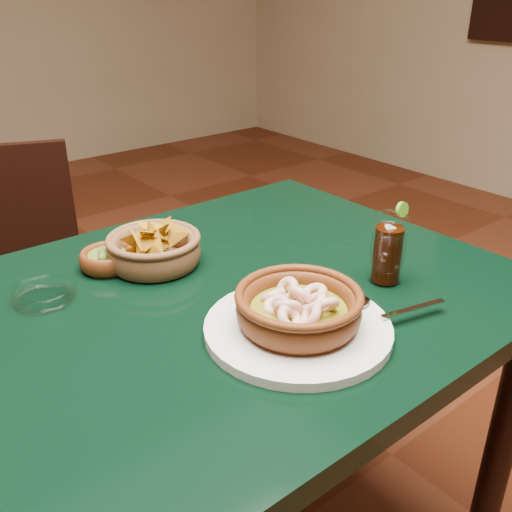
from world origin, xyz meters
TOP-DOWN VIEW (x-y plane):
  - dining_table at (0.00, 0.00)m, footprint 1.20×0.80m
  - dining_chair at (-0.11, 0.70)m, footprint 0.52×0.52m
  - shrimp_plate at (0.10, -0.18)m, footprint 0.38×0.29m
  - chip_basket at (0.04, 0.17)m, footprint 0.21×0.21m
  - guacamole_ramekin at (-0.03, 0.21)m, footprint 0.12×0.12m
  - cola_drink at (0.33, -0.15)m, footprint 0.13×0.13m
  - glass_ashtray at (-0.17, 0.17)m, footprint 0.12×0.12m

SIDE VIEW (x-z plane):
  - dining_chair at x=-0.11m, z-range 0.04..0.91m
  - dining_table at x=0.00m, z-range 0.28..1.03m
  - glass_ashtray at x=-0.17m, z-range 0.75..0.78m
  - guacamole_ramekin at x=-0.03m, z-range 0.75..0.79m
  - chip_basket at x=0.04m, z-range 0.72..0.84m
  - shrimp_plate at x=0.10m, z-range 0.74..0.83m
  - cola_drink at x=0.33m, z-range 0.74..0.89m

